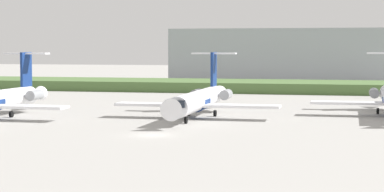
# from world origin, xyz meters

# --- Properties ---
(ground_plane) EXTENTS (500.00, 500.00, 0.00)m
(ground_plane) POSITION_xyz_m (0.00, 30.00, 0.00)
(ground_plane) COLOR #9E9B96
(grass_berm) EXTENTS (320.00, 20.00, 2.21)m
(grass_berm) POSITION_xyz_m (0.00, 78.64, 1.10)
(grass_berm) COLOR #4C6B38
(grass_berm) RESTS_ON ground
(regional_jet_third) EXTENTS (22.81, 31.00, 9.00)m
(regional_jet_third) POSITION_xyz_m (0.95, 20.10, 2.54)
(regional_jet_third) COLOR white
(regional_jet_third) RESTS_ON ground
(distant_hangar) EXTENTS (65.39, 29.96, 14.48)m
(distant_hangar) POSITION_xyz_m (7.43, 117.16, 7.24)
(distant_hangar) COLOR #9EA3AD
(distant_hangar) RESTS_ON ground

